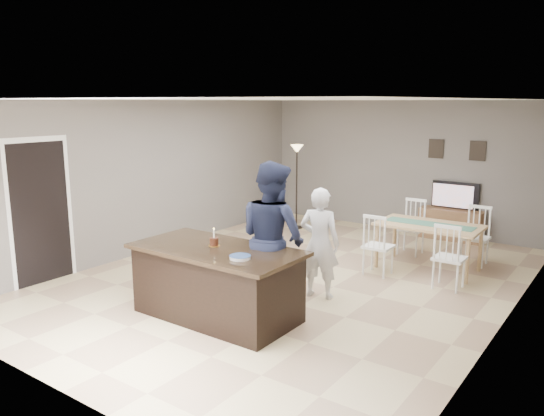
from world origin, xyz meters
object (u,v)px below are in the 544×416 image
Objects in this scene: television at (454,196)px; birthday_cake at (214,242)px; tv_console at (451,224)px; woman at (320,243)px; kitchen_island at (217,282)px; plate_stack at (240,257)px; man at (273,238)px; dining_table at (429,232)px; floor_lamp at (297,164)px.

birthday_cake reaches higher than television.
tv_console is 0.78× the size of woman.
television is 3.97× the size of birthday_cake.
kitchen_island is 2.35× the size of television.
kitchen_island is 8.62× the size of plate_stack.
television is at bearing 77.99° from kitchen_island.
man reaches higher than birthday_cake.
television reaches higher than dining_table.
kitchen_island is at bearing -68.70° from floor_lamp.
dining_table is 3.57m from floor_lamp.
birthday_cake is at bearing -69.39° from floor_lamp.
birthday_cake is 0.13× the size of floor_lamp.
television is 0.50× the size of dining_table.
birthday_cake reaches higher than tv_console.
man is at bearing 81.76° from television.
dining_table is at bearing 65.02° from birthday_cake.
dining_table is (1.57, 3.38, -0.33)m from birthday_cake.
birthday_cake is (-0.55, -0.50, -0.02)m from man.
man reaches higher than woman.
floor_lamp is (-3.28, 1.17, 0.77)m from dining_table.
woman reaches higher than television.
man reaches higher than kitchen_island.
television is 3.67× the size of plate_stack.
dining_table reaches higher than plate_stack.
plate_stack is at bearing -19.84° from kitchen_island.
kitchen_island is 0.73m from plate_stack.
tv_console is 1.31× the size of television.
dining_table is (1.03, 2.88, -0.36)m from man.
kitchen_island is 0.51m from birthday_cake.
plate_stack is at bearing 83.46° from television.
woman is 0.86m from man.
kitchen_island is 0.89m from man.
floor_lamp reaches higher than plate_stack.
kitchen_island is 5.02m from floor_lamp.
man is 1.08× the size of dining_table.
tv_console is at bearing 17.96° from floor_lamp.
dining_table is (0.96, 3.62, -0.30)m from plate_stack.
woman is at bearing -89.14° from man.
plate_stack is 0.14× the size of dining_table.
television is at bearing 83.46° from plate_stack.
tv_console is at bearing -81.98° from man.
tv_console is 0.61× the size of man.
dining_table is at bearing 75.19° from plate_stack.
birthday_cake is at bearing 158.27° from plate_stack.
birthday_cake is 0.66m from plate_stack.
television is 5.73m from birthday_cake.
tv_console is 5.83m from plate_stack.
floor_lamp reaches higher than kitchen_island.
birthday_cake is 4.88m from floor_lamp.
woman is at bearing 84.31° from plate_stack.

